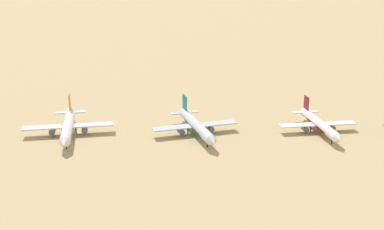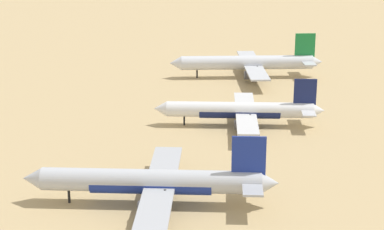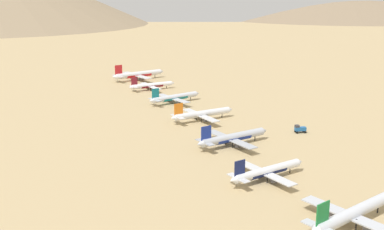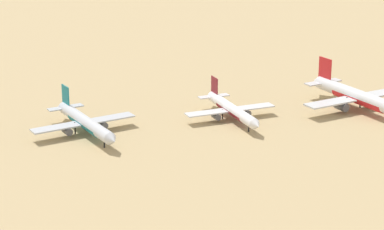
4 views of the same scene
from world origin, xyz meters
name	(u,v)px [view 4 (image 4 of 4)]	position (x,y,z in m)	size (l,w,h in m)	color
parked_jet_4	(85,122)	(7.07, 40.98, 3.48)	(36.05, 29.54, 10.46)	silver
parked_jet_5	(232,109)	(8.86, 82.96, 3.20)	(33.34, 27.07, 9.62)	white
parked_jet_6	(359,97)	(13.30, 121.75, 4.21)	(43.74, 35.80, 12.67)	silver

